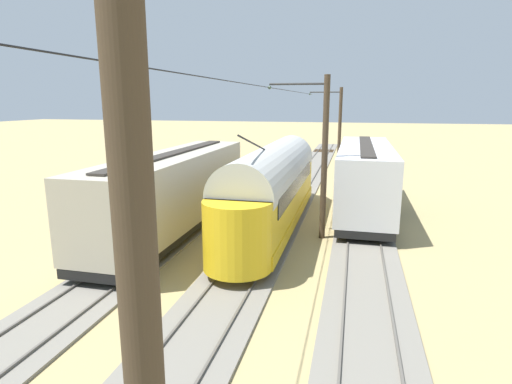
# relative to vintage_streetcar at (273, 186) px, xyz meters

# --- Properties ---
(ground_plane) EXTENTS (220.00, 220.00, 0.00)m
(ground_plane) POSITION_rel_vintage_streetcar_xyz_m (0.00, -3.94, -2.25)
(ground_plane) COLOR tan
(track_streetcar_siding) EXTENTS (2.80, 80.00, 0.18)m
(track_streetcar_siding) POSITION_rel_vintage_streetcar_xyz_m (-4.59, -4.25, -2.20)
(track_streetcar_siding) COLOR slate
(track_streetcar_siding) RESTS_ON ground
(track_adjacent_siding) EXTENTS (2.80, 80.00, 0.18)m
(track_adjacent_siding) POSITION_rel_vintage_streetcar_xyz_m (0.00, -4.25, -2.20)
(track_adjacent_siding) COLOR slate
(track_adjacent_siding) RESTS_ON ground
(track_third_siding) EXTENTS (2.80, 80.00, 0.18)m
(track_third_siding) POSITION_rel_vintage_streetcar_xyz_m (4.59, -4.25, -2.20)
(track_third_siding) COLOR slate
(track_third_siding) RESTS_ON ground
(vintage_streetcar) EXTENTS (2.65, 15.49, 5.13)m
(vintage_streetcar) POSITION_rel_vintage_streetcar_xyz_m (0.00, 0.00, 0.00)
(vintage_streetcar) COLOR gold
(vintage_streetcar) RESTS_ON ground
(boxcar_adjacent) EXTENTS (2.96, 12.61, 3.85)m
(boxcar_adjacent) POSITION_rel_vintage_streetcar_xyz_m (-4.59, -4.42, -0.09)
(boxcar_adjacent) COLOR silver
(boxcar_adjacent) RESTS_ON ground
(boxcar_far_siding) EXTENTS (2.96, 13.85, 3.85)m
(boxcar_far_siding) POSITION_rel_vintage_streetcar_xyz_m (4.59, 1.78, -0.08)
(boxcar_far_siding) COLOR #B2A893
(boxcar_far_siding) RESTS_ON ground
(catenary_pole_foreground) EXTENTS (2.84, 0.28, 7.61)m
(catenary_pole_foreground) POSITION_rel_vintage_streetcar_xyz_m (-2.55, -16.02, 1.72)
(catenary_pole_foreground) COLOR #423323
(catenary_pole_foreground) RESTS_ON ground
(catenary_pole_mid_near) EXTENTS (2.84, 0.28, 7.61)m
(catenary_pole_mid_near) POSITION_rel_vintage_streetcar_xyz_m (-2.55, 0.95, 1.72)
(catenary_pole_mid_near) COLOR #423323
(catenary_pole_mid_near) RESTS_ON ground
(overhead_wire_run) EXTENTS (2.64, 37.94, 0.18)m
(overhead_wire_run) POSITION_rel_vintage_streetcar_xyz_m (-0.06, 0.23, 4.81)
(overhead_wire_run) COLOR black
(overhead_wire_run) RESTS_ON ground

